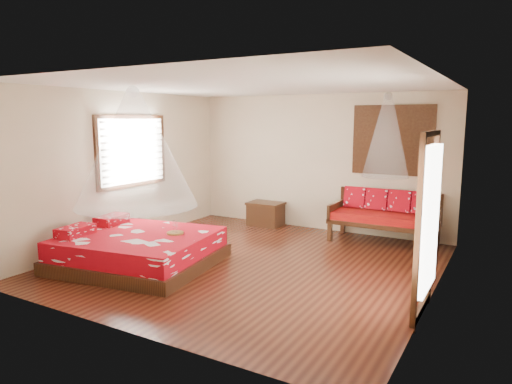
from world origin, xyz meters
TOP-DOWN VIEW (x-y plane):
  - room at (0.00, 0.00)m, footprint 5.54×5.54m
  - bed at (-1.52, -0.96)m, footprint 2.54×2.36m
  - daybed at (1.51, 2.39)m, footprint 1.94×0.86m
  - storage_chest at (-1.07, 2.45)m, footprint 0.75×0.55m
  - shutter_panel at (1.51, 2.72)m, footprint 1.52×0.06m
  - window_left at (-2.71, 0.20)m, footprint 0.10×1.74m
  - glazed_door at (2.72, -0.60)m, footprint 0.08×1.02m
  - wine_tray at (-1.01, -0.65)m, footprint 0.27×0.27m
  - mosquito_net_main at (-1.50, -0.95)m, footprint 1.87×1.87m
  - mosquito_net_daybed at (1.51, 2.25)m, footprint 0.84×0.84m

SIDE VIEW (x-z plane):
  - bed at x=-1.52m, z-range -0.07..0.58m
  - storage_chest at x=-1.07m, z-range 0.00..0.52m
  - daybed at x=1.51m, z-range 0.03..1.01m
  - wine_tray at x=-1.01m, z-range 0.45..0.66m
  - glazed_door at x=2.72m, z-range -0.01..2.15m
  - room at x=0.00m, z-range -0.02..2.82m
  - window_left at x=-2.71m, z-range 1.03..2.37m
  - mosquito_net_main at x=-1.50m, z-range 0.95..2.75m
  - shutter_panel at x=1.51m, z-range 1.24..2.56m
  - mosquito_net_daybed at x=1.51m, z-range 1.25..2.75m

